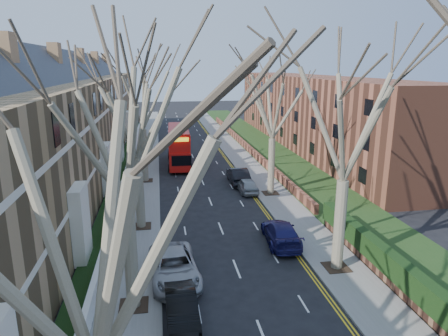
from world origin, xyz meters
name	(u,v)px	position (x,y,z in m)	size (l,w,h in m)	color
pavement_left	(146,157)	(-6.00, 39.00, 0.06)	(3.00, 102.00, 0.12)	slate
pavement_right	(238,154)	(6.00, 39.00, 0.06)	(3.00, 102.00, 0.12)	slate
terrace_left	(65,125)	(-13.65, 31.00, 5.53)	(9.70, 78.00, 13.60)	olive
flats_right	(311,112)	(17.46, 43.00, 4.98)	(13.97, 54.00, 10.00)	brown
wall_hedge_right	(440,310)	(7.70, 2.00, 1.12)	(0.70, 24.00, 1.80)	#502E22
front_wall_left	(128,169)	(-7.65, 31.00, 0.62)	(0.30, 78.00, 1.00)	white
grass_verge_right	(271,152)	(10.50, 39.00, 0.15)	(6.00, 102.00, 0.06)	#1C3C16
tree_left_near	(80,203)	(-5.70, -4.00, 8.93)	(9.80, 9.80, 13.73)	#766E54
tree_left_mid	(121,112)	(-5.70, 6.00, 9.56)	(10.50, 10.50, 14.71)	#766E54
tree_left_far	(134,100)	(-5.70, 16.00, 9.24)	(10.15, 10.15, 14.22)	#766E54
tree_left_dist	(141,86)	(-5.70, 28.00, 9.56)	(10.50, 10.50, 14.71)	#766E54
tree_right_mid	(349,104)	(5.70, 8.00, 9.56)	(10.50, 10.50, 14.71)	#766E54
tree_right_far	(274,92)	(5.70, 22.00, 9.24)	(10.15, 10.15, 14.22)	#766E54
double_decker_bus	(179,147)	(-1.94, 34.79, 2.11)	(2.83, 10.29, 4.30)	red
car_left_mid	(182,307)	(-3.44, 4.69, 0.67)	(1.42, 4.08, 1.34)	black
car_left_far	(174,267)	(-3.63, 8.38, 0.76)	(2.54, 5.51, 1.53)	#A3A4A9
car_right_near	(281,233)	(3.56, 11.94, 0.73)	(2.05, 5.03, 1.46)	#191752
car_right_mid	(247,185)	(3.70, 23.06, 0.67)	(1.59, 3.95, 1.35)	#919599
car_right_far	(238,175)	(3.47, 26.04, 0.80)	(1.70, 4.88, 1.61)	black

